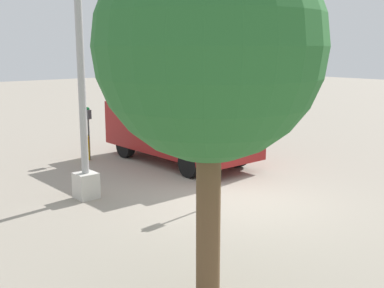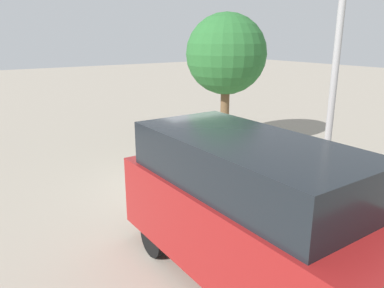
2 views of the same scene
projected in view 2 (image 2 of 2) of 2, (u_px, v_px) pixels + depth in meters
name	position (u px, v px, depth m)	size (l,w,h in m)	color
ground_plane	(191.00, 191.00, 9.41)	(80.00, 80.00, 0.00)	gray
parking_meter_near	(211.00, 144.00, 9.42)	(0.21, 0.12, 1.52)	#4C4C4C
lamp_post	(328.00, 133.00, 8.51)	(0.44, 0.44, 5.30)	beige
parked_van	(248.00, 208.00, 5.67)	(4.72, 1.93, 2.33)	maroon
street_tree	(226.00, 55.00, 12.42)	(2.68, 2.68, 4.51)	brown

